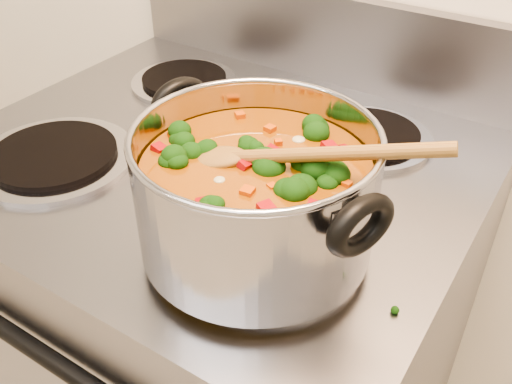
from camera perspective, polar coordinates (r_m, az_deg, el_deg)
electric_range at (r=1.19m, az=-3.00°, el=-14.62°), size 0.79×0.71×1.08m
stockpot at (r=0.64m, az=-0.01°, el=-0.14°), size 0.33×0.27×0.16m
wooden_spoon at (r=0.61m, az=1.61°, el=3.61°), size 0.28×0.10×0.08m
cooktop_crumbs at (r=0.66m, az=-7.97°, el=-8.91°), size 0.31×0.10×0.01m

